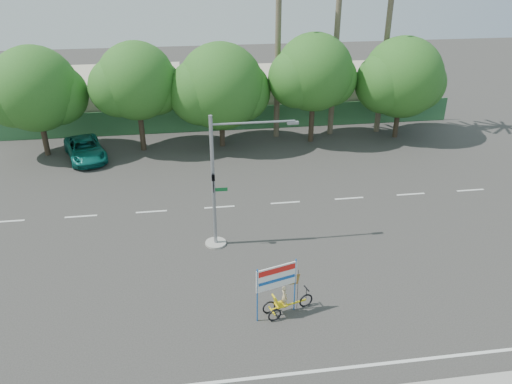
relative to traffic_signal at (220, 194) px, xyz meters
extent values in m
plane|color=#33302D|center=(2.20, -3.98, -2.92)|extent=(120.00, 120.00, 0.00)
cube|color=#336B3D|center=(2.20, 17.52, -1.92)|extent=(38.00, 0.08, 2.00)
cube|color=beige|center=(-7.80, 22.02, -0.92)|extent=(12.00, 8.00, 4.00)
cube|color=beige|center=(10.20, 22.02, -1.12)|extent=(14.00, 8.00, 3.60)
cylinder|color=#473828|center=(-11.80, 14.02, -1.16)|extent=(0.40, 0.40, 3.52)
sphere|color=#245C1B|center=(-11.80, 14.02, 2.04)|extent=(6.00, 6.00, 6.00)
sphere|color=#245C1B|center=(-10.45, 14.32, 1.48)|extent=(4.32, 4.32, 4.32)
sphere|color=#245C1B|center=(-13.15, 13.77, 1.72)|extent=(4.56, 4.56, 4.56)
cylinder|color=#473828|center=(-4.80, 14.02, -1.05)|extent=(0.40, 0.40, 3.74)
sphere|color=#245C1B|center=(-4.80, 14.02, 2.35)|extent=(5.60, 5.60, 5.60)
sphere|color=#245C1B|center=(-3.54, 14.32, 1.76)|extent=(4.03, 4.03, 4.03)
sphere|color=#245C1B|center=(-6.06, 13.77, 2.01)|extent=(4.26, 4.26, 4.26)
cylinder|color=#473828|center=(1.20, 14.02, -1.27)|extent=(0.40, 0.40, 3.30)
sphere|color=#245C1B|center=(1.20, 14.02, 1.73)|extent=(6.40, 6.40, 6.40)
sphere|color=#245C1B|center=(2.64, 14.32, 1.21)|extent=(4.61, 4.61, 4.61)
sphere|color=#245C1B|center=(-0.24, 13.77, 1.43)|extent=(4.86, 4.86, 4.86)
cylinder|color=#473828|center=(8.20, 14.02, -0.98)|extent=(0.40, 0.40, 3.87)
sphere|color=#245C1B|center=(8.20, 14.02, 2.54)|extent=(5.80, 5.80, 5.80)
sphere|color=#245C1B|center=(9.50, 14.32, 1.92)|extent=(4.18, 4.18, 4.18)
sphere|color=#245C1B|center=(6.89, 13.77, 2.19)|extent=(4.41, 4.41, 4.41)
cylinder|color=#473828|center=(15.20, 14.02, -1.20)|extent=(0.40, 0.40, 3.43)
sphere|color=#245C1B|center=(15.20, 14.02, 1.92)|extent=(6.20, 6.20, 6.20)
sphere|color=#245C1B|center=(16.59, 14.32, 1.37)|extent=(4.46, 4.46, 4.46)
sphere|color=#245C1B|center=(13.80, 13.77, 1.61)|extent=(4.71, 4.71, 4.71)
cylinder|color=#70604C|center=(10.20, 15.52, 5.58)|extent=(0.44, 0.44, 17.00)
cylinder|color=#70604C|center=(14.20, 15.52, 4.58)|extent=(0.44, 0.44, 15.00)
cylinder|color=#70604C|center=(5.70, 15.52, 4.08)|extent=(0.44, 0.44, 14.00)
cylinder|color=gray|center=(-0.30, 0.02, -2.87)|extent=(1.10, 1.10, 0.10)
cylinder|color=gray|center=(-0.30, 0.02, 0.58)|extent=(0.18, 0.18, 7.00)
cylinder|color=gray|center=(1.70, 0.02, 3.63)|extent=(4.00, 0.10, 0.10)
cube|color=gray|center=(3.60, 0.02, 3.53)|extent=(0.55, 0.20, 0.12)
imported|color=black|center=(-0.30, -0.20, 0.68)|extent=(0.16, 0.20, 1.00)
cube|color=#14662D|center=(0.05, 0.02, 0.23)|extent=(0.70, 0.04, 0.18)
torus|color=black|center=(3.22, -5.51, -2.63)|extent=(0.65, 0.26, 0.65)
torus|color=black|center=(1.57, -5.71, -2.65)|extent=(0.60, 0.24, 0.61)
torus|color=black|center=(1.72, -6.23, -2.65)|extent=(0.60, 0.24, 0.61)
cube|color=yellow|center=(2.43, -5.74, -2.57)|extent=(1.59, 0.51, 0.06)
cube|color=yellow|center=(1.65, -5.97, -2.63)|extent=(0.22, 0.57, 0.05)
cube|color=yellow|center=(2.06, -5.85, -2.44)|extent=(0.58, 0.52, 0.06)
cube|color=yellow|center=(1.81, -5.92, -2.17)|extent=(0.32, 0.45, 0.52)
cylinder|color=black|center=(3.22, -5.51, -2.24)|extent=(0.04, 0.04, 0.53)
cube|color=black|center=(3.22, -5.51, -1.98)|extent=(0.16, 0.43, 0.04)
imported|color=#CCB284|center=(2.20, -5.81, -2.07)|extent=(0.35, 0.43, 1.04)
cylinder|color=#1756B2|center=(1.00, -6.16, -1.62)|extent=(0.07, 0.07, 2.60)
cylinder|color=#1756B2|center=(2.66, -5.67, -1.62)|extent=(0.07, 0.07, 2.60)
cube|color=white|center=(1.83, -5.92, -0.94)|extent=(1.77, 0.56, 1.06)
cube|color=red|center=(1.84, -5.95, -0.61)|extent=(1.58, 0.47, 0.25)
cube|color=#1756B2|center=(1.84, -5.95, -1.09)|extent=(1.58, 0.47, 0.13)
cylinder|color=black|center=(2.80, -5.63, -1.91)|extent=(0.02, 0.02, 2.02)
cube|color=red|center=(2.48, -5.73, -1.28)|extent=(0.83, 0.26, 0.63)
imported|color=#0E655B|center=(-8.84, 12.82, -2.19)|extent=(3.96, 5.74, 1.46)
camera|label=1|loc=(-1.33, -22.17, 11.25)|focal=35.00mm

